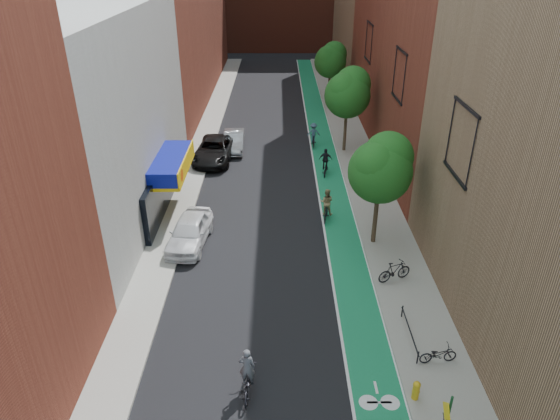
{
  "coord_description": "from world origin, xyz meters",
  "views": [
    {
      "loc": [
        0.33,
        -13.73,
        14.83
      ],
      "look_at": [
        0.4,
        11.18,
        1.5
      ],
      "focal_mm": 32.0,
      "sensor_mm": 36.0,
      "label": 1
    }
  ],
  "objects_px": {
    "cyclist_lane_mid": "(325,165)",
    "cyclist_lane_near": "(326,207)",
    "cyclist_lead": "(247,379)",
    "parked_car_silver": "(234,141)",
    "parked_car_white": "(190,231)",
    "parked_car_black": "(215,150)",
    "cyclist_lane_far": "(313,136)",
    "fire_hydrant": "(416,390)"
  },
  "relations": [
    {
      "from": "parked_car_black",
      "to": "cyclist_lane_near",
      "type": "bearing_deg",
      "value": -45.63
    },
    {
      "from": "cyclist_lane_near",
      "to": "parked_car_silver",
      "type": "bearing_deg",
      "value": -48.91
    },
    {
      "from": "parked_car_silver",
      "to": "cyclist_lane_mid",
      "type": "relative_size",
      "value": 2.35
    },
    {
      "from": "cyclist_lead",
      "to": "cyclist_lane_far",
      "type": "bearing_deg",
      "value": -96.69
    },
    {
      "from": "cyclist_lead",
      "to": "cyclist_lane_near",
      "type": "height_order",
      "value": "cyclist_lane_near"
    },
    {
      "from": "cyclist_lane_mid",
      "to": "cyclist_lane_near",
      "type": "bearing_deg",
      "value": 95.82
    },
    {
      "from": "parked_car_silver",
      "to": "cyclist_lead",
      "type": "xyz_separation_m",
      "value": [
        2.44,
        -24.92,
        -0.09
      ]
    },
    {
      "from": "parked_car_black",
      "to": "fire_hydrant",
      "type": "distance_m",
      "value": 25.21
    },
    {
      "from": "cyclist_lead",
      "to": "cyclist_lane_mid",
      "type": "xyz_separation_m",
      "value": [
        4.56,
        19.96,
        0.06
      ]
    },
    {
      "from": "parked_car_silver",
      "to": "cyclist_lane_far",
      "type": "height_order",
      "value": "cyclist_lane_far"
    },
    {
      "from": "cyclist_lane_near",
      "to": "cyclist_lead",
      "type": "bearing_deg",
      "value": 85.1
    },
    {
      "from": "parked_car_black",
      "to": "cyclist_lane_far",
      "type": "distance_m",
      "value": 8.35
    },
    {
      "from": "cyclist_lead",
      "to": "cyclist_lane_mid",
      "type": "bearing_deg",
      "value": -100.61
    },
    {
      "from": "cyclist_lane_mid",
      "to": "fire_hydrant",
      "type": "relative_size",
      "value": 2.41
    },
    {
      "from": "parked_car_silver",
      "to": "cyclist_lane_far",
      "type": "relative_size",
      "value": 2.33
    },
    {
      "from": "cyclist_lead",
      "to": "fire_hydrant",
      "type": "height_order",
      "value": "cyclist_lead"
    },
    {
      "from": "parked_car_white",
      "to": "cyclist_lane_near",
      "type": "relative_size",
      "value": 2.36
    },
    {
      "from": "parked_car_white",
      "to": "parked_car_black",
      "type": "relative_size",
      "value": 0.8
    },
    {
      "from": "cyclist_lane_near",
      "to": "fire_hydrant",
      "type": "xyz_separation_m",
      "value": [
        2.1,
        -13.67,
        -0.27
      ]
    },
    {
      "from": "parked_car_black",
      "to": "fire_hydrant",
      "type": "xyz_separation_m",
      "value": [
        9.9,
        -23.18,
        -0.25
      ]
    },
    {
      "from": "parked_car_white",
      "to": "cyclist_lane_mid",
      "type": "bearing_deg",
      "value": 54.72
    },
    {
      "from": "parked_car_silver",
      "to": "cyclist_lead",
      "type": "height_order",
      "value": "cyclist_lead"
    },
    {
      "from": "parked_car_white",
      "to": "cyclist_lane_near",
      "type": "xyz_separation_m",
      "value": [
        7.8,
        2.77,
        0.04
      ]
    },
    {
      "from": "parked_car_black",
      "to": "cyclist_lane_mid",
      "type": "height_order",
      "value": "cyclist_lane_mid"
    },
    {
      "from": "fire_hydrant",
      "to": "cyclist_lane_near",
      "type": "bearing_deg",
      "value": 98.73
    },
    {
      "from": "cyclist_lane_near",
      "to": "cyclist_lane_far",
      "type": "xyz_separation_m",
      "value": [
        0.0,
        12.5,
        0.02
      ]
    },
    {
      "from": "fire_hydrant",
      "to": "parked_car_white",
      "type": "bearing_deg",
      "value": 132.24
    },
    {
      "from": "parked_car_white",
      "to": "cyclist_lead",
      "type": "xyz_separation_m",
      "value": [
        3.76,
        -10.44,
        -0.15
      ]
    },
    {
      "from": "parked_car_white",
      "to": "fire_hydrant",
      "type": "relative_size",
      "value": 5.89
    },
    {
      "from": "parked_car_black",
      "to": "cyclist_lane_far",
      "type": "relative_size",
      "value": 3.04
    },
    {
      "from": "cyclist_lane_near",
      "to": "cyclist_lane_mid",
      "type": "xyz_separation_m",
      "value": [
        0.52,
        6.76,
        -0.14
      ]
    },
    {
      "from": "cyclist_lane_far",
      "to": "fire_hydrant",
      "type": "xyz_separation_m",
      "value": [
        2.1,
        -26.17,
        -0.29
      ]
    },
    {
      "from": "parked_car_black",
      "to": "parked_car_silver",
      "type": "bearing_deg",
      "value": 64.19
    },
    {
      "from": "cyclist_lead",
      "to": "parked_car_white",
      "type": "bearing_deg",
      "value": -67.97
    },
    {
      "from": "parked_car_black",
      "to": "cyclist_lane_near",
      "type": "xyz_separation_m",
      "value": [
        7.8,
        -9.51,
        0.02
      ]
    },
    {
      "from": "cyclist_lead",
      "to": "cyclist_lane_near",
      "type": "relative_size",
      "value": 0.99
    },
    {
      "from": "cyclist_lane_near",
      "to": "cyclist_lane_mid",
      "type": "relative_size",
      "value": 1.03
    },
    {
      "from": "parked_car_silver",
      "to": "fire_hydrant",
      "type": "xyz_separation_m",
      "value": [
        8.59,
        -25.38,
        -0.17
      ]
    },
    {
      "from": "cyclist_lane_near",
      "to": "cyclist_lane_far",
      "type": "relative_size",
      "value": 1.03
    },
    {
      "from": "parked_car_black",
      "to": "cyclist_lane_near",
      "type": "relative_size",
      "value": 2.97
    },
    {
      "from": "parked_car_silver",
      "to": "cyclist_lane_far",
      "type": "bearing_deg",
      "value": 5.46
    },
    {
      "from": "parked_car_silver",
      "to": "fire_hydrant",
      "type": "bearing_deg",
      "value": -72.73
    }
  ]
}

